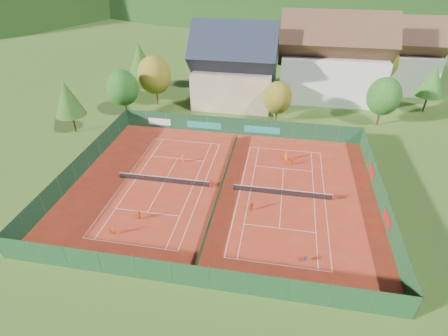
% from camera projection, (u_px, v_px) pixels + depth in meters
% --- Properties ---
extents(ground, '(600.00, 600.00, 0.00)m').
position_uv_depth(ground, '(221.00, 189.00, 46.64)').
color(ground, '#36581B').
rests_on(ground, ground).
extents(clay_pad, '(40.00, 32.00, 0.01)m').
position_uv_depth(clay_pad, '(221.00, 189.00, 46.63)').
color(clay_pad, '#A92C18').
rests_on(clay_pad, ground).
extents(court_markings_left, '(11.03, 23.83, 0.00)m').
position_uv_depth(court_markings_left, '(164.00, 182.00, 47.81)').
color(court_markings_left, white).
rests_on(court_markings_left, ground).
extents(court_markings_right, '(11.03, 23.83, 0.00)m').
position_uv_depth(court_markings_right, '(282.00, 195.00, 45.44)').
color(court_markings_right, white).
rests_on(court_markings_right, ground).
extents(tennis_net_left, '(13.30, 0.10, 1.02)m').
position_uv_depth(tennis_net_left, '(165.00, 180.00, 47.52)').
color(tennis_net_left, '#59595B').
rests_on(tennis_net_left, ground).
extents(tennis_net_right, '(13.30, 0.10, 1.02)m').
position_uv_depth(tennis_net_right, '(283.00, 192.00, 45.14)').
color(tennis_net_right, '#59595B').
rests_on(tennis_net_right, ground).
extents(court_divider, '(0.03, 28.80, 1.00)m').
position_uv_depth(court_divider, '(221.00, 186.00, 46.36)').
color(court_divider, '#123319').
rests_on(court_divider, ground).
extents(fence_north, '(40.00, 0.10, 3.00)m').
position_uv_depth(fence_north, '(236.00, 126.00, 59.11)').
color(fence_north, '#153A21').
rests_on(fence_north, ground).
extents(fence_south, '(40.00, 0.04, 3.00)m').
position_uv_depth(fence_south, '(190.00, 276.00, 32.60)').
color(fence_south, '#163D1C').
rests_on(fence_south, ground).
extents(fence_west, '(0.04, 32.00, 3.00)m').
position_uv_depth(fence_west, '(81.00, 165.00, 48.78)').
color(fence_west, '#12331D').
rests_on(fence_west, ground).
extents(fence_east, '(0.09, 32.00, 3.00)m').
position_uv_depth(fence_east, '(381.00, 196.00, 42.90)').
color(fence_east, '#14391B').
rests_on(fence_east, ground).
extents(chalet, '(16.20, 12.00, 16.00)m').
position_uv_depth(chalet, '(234.00, 70.00, 68.24)').
color(chalet, beige).
rests_on(chalet, ground).
extents(hotel_block_a, '(21.60, 11.00, 17.25)m').
position_uv_depth(hotel_block_a, '(332.00, 62.00, 69.97)').
color(hotel_block_a, silver).
rests_on(hotel_block_a, ground).
extents(hotel_block_b, '(17.28, 10.00, 15.50)m').
position_uv_depth(hotel_block_b, '(396.00, 59.00, 74.91)').
color(hotel_block_b, silver).
rests_on(hotel_block_b, ground).
extents(tree_west_front, '(5.72, 5.72, 8.69)m').
position_uv_depth(tree_west_front, '(123.00, 88.00, 63.47)').
color(tree_west_front, '#4A331A').
rests_on(tree_west_front, ground).
extents(tree_west_mid, '(6.44, 6.44, 9.78)m').
position_uv_depth(tree_west_mid, '(154.00, 75.00, 67.47)').
color(tree_west_mid, '#472D19').
rests_on(tree_west_mid, ground).
extents(tree_west_back, '(5.60, 5.60, 10.00)m').
position_uv_depth(tree_west_back, '(140.00, 59.00, 74.60)').
color(tree_west_back, '#442C18').
rests_on(tree_west_back, ground).
extents(tree_center, '(5.01, 5.01, 7.60)m').
position_uv_depth(tree_center, '(278.00, 97.00, 61.34)').
color(tree_center, '#412B17').
rests_on(tree_center, ground).
extents(tree_east_front, '(5.72, 5.72, 8.69)m').
position_uv_depth(tree_east_front, '(384.00, 96.00, 59.95)').
color(tree_east_front, '#482A1A').
rests_on(tree_east_front, ground).
extents(tree_east_mid, '(5.04, 5.04, 9.00)m').
position_uv_depth(tree_east_mid, '(433.00, 81.00, 64.71)').
color(tree_east_mid, '#472919').
rests_on(tree_east_mid, ground).
extents(tree_west_side, '(5.04, 5.04, 9.00)m').
position_uv_depth(tree_west_side, '(67.00, 98.00, 57.39)').
color(tree_west_side, '#4B301B').
rests_on(tree_west_side, ground).
extents(tree_east_back, '(7.15, 7.15, 10.86)m').
position_uv_depth(tree_east_back, '(380.00, 63.00, 72.14)').
color(tree_east_back, '#4A311A').
rests_on(tree_east_back, ground).
extents(mountain_backdrop, '(820.00, 530.00, 242.00)m').
position_uv_depth(mountain_backdrop, '(318.00, 51.00, 256.77)').
color(mountain_backdrop, black).
rests_on(mountain_backdrop, ground).
extents(ball_hopper, '(0.34, 0.34, 0.80)m').
position_uv_depth(ball_hopper, '(305.00, 259.00, 35.59)').
color(ball_hopper, slate).
rests_on(ball_hopper, ground).
extents(loose_ball_0, '(0.07, 0.07, 0.07)m').
position_uv_depth(loose_ball_0, '(146.00, 200.00, 44.44)').
color(loose_ball_0, '#CCD833').
rests_on(loose_ball_0, ground).
extents(loose_ball_1, '(0.07, 0.07, 0.07)m').
position_uv_depth(loose_ball_1, '(243.00, 244.00, 38.02)').
color(loose_ball_1, '#CCD833').
rests_on(loose_ball_1, ground).
extents(loose_ball_2, '(0.07, 0.07, 0.07)m').
position_uv_depth(loose_ball_2, '(252.00, 187.00, 46.91)').
color(loose_ball_2, '#CCD833').
rests_on(loose_ball_2, ground).
extents(loose_ball_3, '(0.07, 0.07, 0.07)m').
position_uv_depth(loose_ball_3, '(199.00, 156.00, 53.66)').
color(loose_ball_3, '#CCD833').
rests_on(loose_ball_3, ground).
extents(player_left_near, '(0.49, 0.32, 1.35)m').
position_uv_depth(player_left_near, '(114.00, 230.00, 38.91)').
color(player_left_near, '#CF4A12').
rests_on(player_left_near, ground).
extents(player_left_mid, '(0.67, 0.53, 1.34)m').
position_uv_depth(player_left_mid, '(139.00, 215.00, 41.02)').
color(player_left_mid, '#DD5A13').
rests_on(player_left_mid, ground).
extents(player_left_far, '(0.89, 0.58, 1.29)m').
position_uv_depth(player_left_far, '(183.00, 159.00, 51.81)').
color(player_left_far, '#FB5F16').
rests_on(player_left_far, ground).
extents(player_right_near, '(0.77, 0.83, 1.37)m').
position_uv_depth(player_right_near, '(251.00, 206.00, 42.45)').
color(player_right_near, '#CB5A12').
rests_on(player_right_near, ground).
extents(player_right_far_a, '(0.87, 0.77, 1.50)m').
position_uv_depth(player_right_far_a, '(287.00, 156.00, 52.27)').
color(player_right_far_a, '#EA5B14').
rests_on(player_right_far_a, ground).
extents(player_right_far_b, '(1.11, 0.43, 1.18)m').
position_uv_depth(player_right_far_b, '(291.00, 162.00, 51.16)').
color(player_right_far_b, orange).
rests_on(player_right_far_b, ground).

